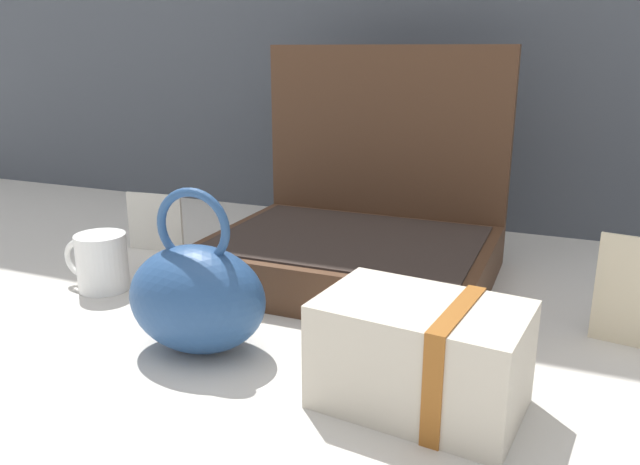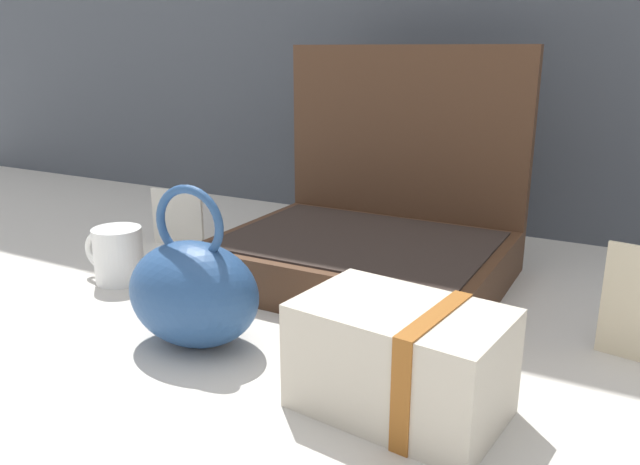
{
  "view_description": "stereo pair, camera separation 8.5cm",
  "coord_description": "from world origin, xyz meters",
  "px_view_note": "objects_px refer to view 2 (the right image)",
  "views": [
    {
      "loc": [
        0.3,
        -0.77,
        0.37
      ],
      "look_at": [
        -0.02,
        -0.02,
        0.13
      ],
      "focal_mm": 35.2,
      "sensor_mm": 36.0,
      "label": 1
    },
    {
      "loc": [
        0.37,
        -0.73,
        0.37
      ],
      "look_at": [
        -0.02,
        -0.02,
        0.13
      ],
      "focal_mm": 35.2,
      "sensor_mm": 36.0,
      "label": 2
    }
  ],
  "objects_px": {
    "teal_pouch_handbag": "(193,292)",
    "cream_toiletry_bag": "(403,360)",
    "coffee_mug": "(117,255)",
    "poster_card_right": "(178,218)",
    "open_suitcase": "(372,231)"
  },
  "relations": [
    {
      "from": "teal_pouch_handbag",
      "to": "cream_toiletry_bag",
      "type": "height_order",
      "value": "teal_pouch_handbag"
    },
    {
      "from": "cream_toiletry_bag",
      "to": "open_suitcase",
      "type": "bearing_deg",
      "value": 118.41
    },
    {
      "from": "open_suitcase",
      "to": "coffee_mug",
      "type": "xyz_separation_m",
      "value": [
        -0.35,
        -0.23,
        -0.03
      ]
    },
    {
      "from": "teal_pouch_handbag",
      "to": "poster_card_right",
      "type": "distance_m",
      "value": 0.44
    },
    {
      "from": "open_suitcase",
      "to": "coffee_mug",
      "type": "bearing_deg",
      "value": -147.2
    },
    {
      "from": "teal_pouch_handbag",
      "to": "coffee_mug",
      "type": "relative_size",
      "value": 1.83
    },
    {
      "from": "coffee_mug",
      "to": "cream_toiletry_bag",
      "type": "bearing_deg",
      "value": -14.2
    },
    {
      "from": "open_suitcase",
      "to": "cream_toiletry_bag",
      "type": "bearing_deg",
      "value": -61.59
    },
    {
      "from": "cream_toiletry_bag",
      "to": "poster_card_right",
      "type": "height_order",
      "value": "cream_toiletry_bag"
    },
    {
      "from": "open_suitcase",
      "to": "cream_toiletry_bag",
      "type": "distance_m",
      "value": 0.42
    },
    {
      "from": "teal_pouch_handbag",
      "to": "poster_card_right",
      "type": "bearing_deg",
      "value": 133.58
    },
    {
      "from": "teal_pouch_handbag",
      "to": "poster_card_right",
      "type": "relative_size",
      "value": 1.86
    },
    {
      "from": "cream_toiletry_bag",
      "to": "poster_card_right",
      "type": "bearing_deg",
      "value": 150.43
    },
    {
      "from": "teal_pouch_handbag",
      "to": "coffee_mug",
      "type": "height_order",
      "value": "teal_pouch_handbag"
    },
    {
      "from": "open_suitcase",
      "to": "coffee_mug",
      "type": "distance_m",
      "value": 0.42
    }
  ]
}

